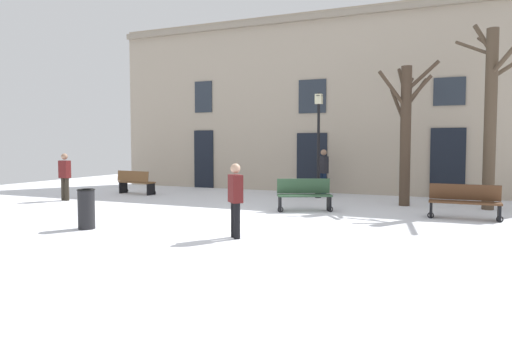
% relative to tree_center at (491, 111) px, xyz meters
% --- Properties ---
extents(ground_plane, '(29.57, 29.57, 0.00)m').
position_rel_tree_center_xyz_m(ground_plane, '(-6.05, -5.24, -2.95)').
color(ground_plane, white).
extents(building_facade, '(18.48, 0.60, 7.26)m').
position_rel_tree_center_xyz_m(building_facade, '(-6.04, 2.83, 0.74)').
color(building_facade, tan).
rests_on(building_facade, ground).
extents(tree_center, '(2.18, 2.17, 5.59)m').
position_rel_tree_center_xyz_m(tree_center, '(0.00, 0.00, 0.00)').
color(tree_center, '#4C3D2D').
rests_on(tree_center, ground).
extents(tree_near_facade, '(1.82, 1.77, 4.54)m').
position_rel_tree_center_xyz_m(tree_near_facade, '(-2.41, -0.04, -0.45)').
color(tree_near_facade, '#423326').
rests_on(tree_near_facade, ground).
extents(streetlamp, '(0.30, 0.30, 3.84)m').
position_rel_tree_center_xyz_m(streetlamp, '(-5.51, 0.88, -0.60)').
color(streetlamp, black).
rests_on(streetlamp, ground).
extents(litter_bin, '(0.41, 0.41, 0.93)m').
position_rel_tree_center_xyz_m(litter_bin, '(-8.86, -7.15, -2.48)').
color(litter_bin, black).
rests_on(litter_bin, ground).
extents(bench_facing_shops, '(1.64, 1.14, 0.95)m').
position_rel_tree_center_xyz_m(bench_facing_shops, '(-5.02, -2.44, -2.47)').
color(bench_facing_shops, '#2D4C33').
rests_on(bench_facing_shops, ground).
extents(bench_back_to_back_right, '(1.80, 0.49, 0.91)m').
position_rel_tree_center_xyz_m(bench_back_to_back_right, '(-0.71, -2.15, -2.48)').
color(bench_back_to_back_right, '#51331E').
rests_on(bench_back_to_back_right, ground).
extents(bench_back_to_back_left, '(1.64, 0.65, 0.92)m').
position_rel_tree_center_xyz_m(bench_back_to_back_left, '(-12.40, -0.77, -2.47)').
color(bench_back_to_back_left, brown).
rests_on(bench_back_to_back_left, ground).
extents(person_by_shop_door, '(0.42, 0.43, 1.57)m').
position_rel_tree_center_xyz_m(person_by_shop_door, '(-5.22, -6.72, -2.08)').
color(person_by_shop_door, black).
rests_on(person_by_shop_door, ground).
extents(person_near_bench, '(0.39, 0.24, 1.64)m').
position_rel_tree_center_xyz_m(person_near_bench, '(-13.41, -3.35, -2.04)').
color(person_near_bench, '#2D271E').
rests_on(person_near_bench, ground).
extents(person_crossing_plaza, '(0.43, 0.42, 1.76)m').
position_rel_tree_center_xyz_m(person_crossing_plaza, '(-5.56, 1.81, -1.97)').
color(person_crossing_plaza, black).
rests_on(person_crossing_plaza, ground).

